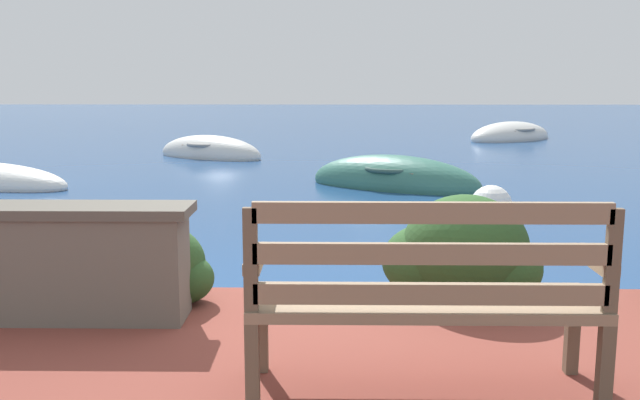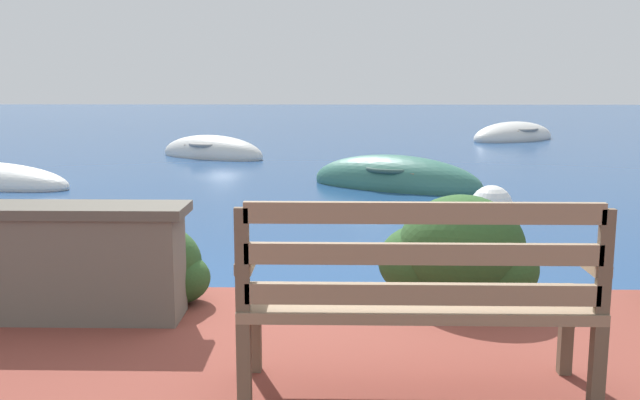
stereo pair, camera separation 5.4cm
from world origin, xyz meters
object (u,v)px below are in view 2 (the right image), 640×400
(park_bench, at_px, (417,293))
(rowboat_nearest, at_px, (395,183))
(mooring_buoy, at_px, (491,206))
(rowboat_far, at_px, (212,154))
(rowboat_outer, at_px, (513,137))

(park_bench, relative_size, rowboat_nearest, 0.55)
(park_bench, xyz_separation_m, mooring_buoy, (1.56, 5.60, -0.61))
(park_bench, bearing_deg, rowboat_far, 109.46)
(rowboat_outer, xyz_separation_m, mooring_buoy, (-2.88, -10.63, 0.02))
(park_bench, relative_size, rowboat_outer, 0.53)
(park_bench, distance_m, rowboat_far, 12.22)
(rowboat_nearest, bearing_deg, rowboat_far, 160.00)
(rowboat_far, xyz_separation_m, mooring_buoy, (4.52, -6.24, 0.02))
(rowboat_nearest, height_order, rowboat_far, rowboat_nearest)
(park_bench, distance_m, rowboat_outer, 16.84)
(rowboat_outer, relative_size, mooring_buoy, 5.29)
(rowboat_outer, bearing_deg, rowboat_far, -7.72)
(park_bench, height_order, rowboat_outer, park_bench)
(rowboat_outer, bearing_deg, park_bench, 36.29)
(rowboat_nearest, distance_m, rowboat_outer, 9.38)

